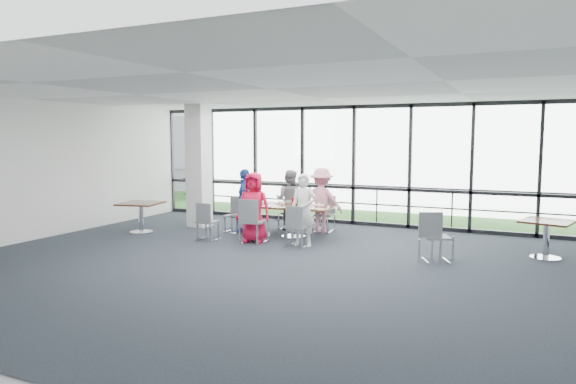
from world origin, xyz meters
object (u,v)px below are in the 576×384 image
at_px(main_table, 293,211).
at_px(diner_near_right, 303,210).
at_px(chair_main_nr, 297,227).
at_px(chair_spare_lb, 234,216).
at_px(chair_main_fr, 324,215).
at_px(structural_column, 199,166).
at_px(chair_spare_la, 208,222).
at_px(diner_far_left, 290,200).
at_px(chair_main_nl, 254,222).
at_px(diner_near_left, 254,207).
at_px(diner_end, 245,201).
at_px(chair_spare_r, 437,237).
at_px(side_table_right, 547,226).
at_px(chair_main_fl, 290,213).
at_px(side_table_left, 141,207).
at_px(diner_far_right, 322,201).
at_px(chair_main_end, 242,215).

relative_size(main_table, diner_near_right, 1.24).
xyz_separation_m(chair_main_nr, chair_spare_lb, (-2.12, 0.94, -0.03)).
bearing_deg(chair_main_fr, chair_main_nr, 86.05).
bearing_deg(structural_column, chair_spare_la, -50.10).
bearing_deg(diner_far_left, chair_main_nl, 85.51).
relative_size(diner_near_left, diner_far_left, 1.03).
relative_size(diner_end, chair_spare_r, 1.68).
relative_size(diner_near_left, chair_spare_r, 1.67).
distance_m(side_table_right, chair_spare_lb, 6.93).
bearing_deg(chair_main_nr, chair_main_fl, 126.49).
height_order(side_table_right, diner_end, diner_end).
bearing_deg(diner_far_left, diner_end, 40.27).
bearing_deg(structural_column, side_table_right, -1.89).
relative_size(structural_column, chair_spare_la, 3.77).
relative_size(main_table, diner_far_left, 1.27).
xyz_separation_m(chair_spare_lb, chair_spare_r, (5.04, -1.03, 0.05)).
bearing_deg(diner_end, chair_spare_r, 67.96).
relative_size(chair_main_nl, chair_main_fr, 1.13).
xyz_separation_m(side_table_left, diner_far_right, (4.04, 1.88, 0.15)).
relative_size(main_table, diner_end, 1.23).
xyz_separation_m(diner_far_left, chair_spare_lb, (-1.11, -0.89, -0.35)).
relative_size(diner_end, chair_main_nl, 1.62).
bearing_deg(diner_near_right, diner_near_left, -179.05).
xyz_separation_m(diner_end, chair_spare_la, (-0.32, -1.19, -0.37)).
height_order(chair_main_nl, chair_spare_lb, chair_main_nl).
height_order(chair_main_end, chair_spare_la, chair_main_end).
height_order(chair_main_fl, chair_spare_lb, chair_main_fl).
distance_m(chair_main_nr, chair_spare_r, 2.92).
distance_m(main_table, chair_main_end, 1.37).
relative_size(main_table, chair_main_nr, 2.20).
relative_size(chair_main_end, chair_spare_la, 1.07).
bearing_deg(chair_main_fr, side_table_right, 162.62).
height_order(structural_column, chair_spare_la, structural_column).
bearing_deg(structural_column, diner_far_left, 11.72).
bearing_deg(chair_main_end, diner_near_left, 37.66).
bearing_deg(chair_main_fl, diner_end, 38.41).
xyz_separation_m(diner_end, chair_main_end, (-0.05, -0.10, -0.34)).
distance_m(chair_main_fl, chair_main_end, 1.32).
height_order(structural_column, chair_main_fr, structural_column).
relative_size(diner_near_left, diner_far_right, 0.99).
height_order(side_table_left, chair_main_end, chair_main_end).
bearing_deg(chair_main_fr, chair_main_fl, -8.26).
relative_size(diner_end, chair_main_fr, 1.83).
distance_m(chair_main_fr, chair_spare_la, 2.92).
relative_size(diner_near_right, chair_main_end, 1.74).
bearing_deg(chair_main_fr, diner_far_right, 72.94).
height_order(chair_main_nl, chair_main_nr, chair_main_nl).
xyz_separation_m(diner_far_right, chair_main_end, (-1.75, -0.89, -0.35)).
bearing_deg(main_table, chair_main_fl, 117.05).
xyz_separation_m(main_table, chair_main_nr, (0.53, -1.00, -0.18)).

